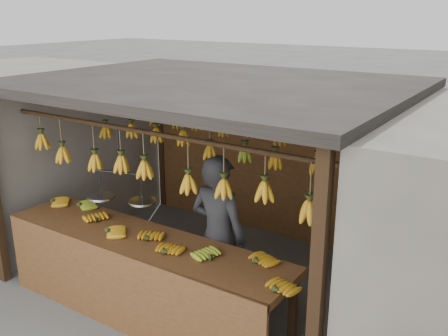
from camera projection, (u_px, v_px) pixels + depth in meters
The scene contains 8 objects.
ground at pixel (211, 273), 6.22m from camera, with size 80.00×80.00×0.00m, color #5B5B57.
stall at pixel (225, 113), 5.89m from camera, with size 4.30×3.30×2.40m.
neighbor_left at pixel (21, 144), 7.77m from camera, with size 3.00×3.00×2.30m, color slate.
counter at pixel (136, 260), 5.07m from camera, with size 3.42×0.76×0.96m.
hanging_bananas at pixel (210, 148), 5.74m from camera, with size 3.62×2.25×0.40m.
balance_scale at pixel (121, 196), 5.28m from camera, with size 0.75×0.42×0.79m.
vendor at pixel (218, 236), 5.20m from camera, with size 0.64×0.42×1.77m, color #262628.
bag_bundles at pixel (407, 196), 5.97m from camera, with size 0.08×0.26×1.16m.
Camera 1 is at (3.19, -4.52, 3.13)m, focal length 40.00 mm.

